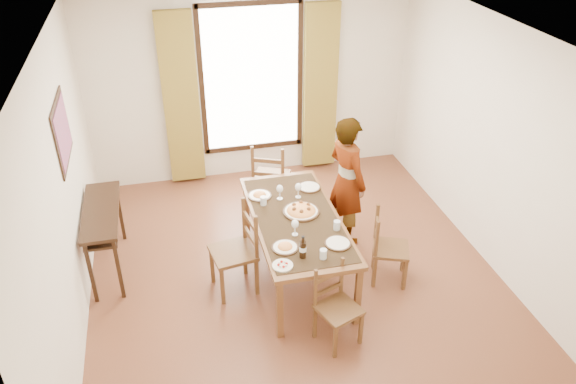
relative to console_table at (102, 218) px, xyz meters
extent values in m
plane|color=#4F2818|center=(2.03, -0.60, -0.68)|extent=(5.00, 5.00, 0.00)
cube|color=silver|center=(2.03, 1.90, 0.67)|extent=(4.50, 0.10, 2.70)
cube|color=silver|center=(2.03, -3.10, 0.67)|extent=(4.50, 0.10, 2.70)
cube|color=silver|center=(-0.22, -0.60, 0.67)|extent=(0.10, 5.00, 2.70)
cube|color=silver|center=(4.28, -0.60, 0.67)|extent=(0.10, 5.00, 2.70)
cube|color=white|center=(2.03, -0.60, 2.04)|extent=(4.50, 5.00, 0.04)
cube|color=white|center=(2.03, 1.87, 0.77)|extent=(1.30, 0.04, 2.00)
cube|color=olive|center=(1.05, 1.81, 0.57)|extent=(0.48, 0.10, 2.40)
cube|color=olive|center=(3.01, 1.81, 0.57)|extent=(0.48, 0.10, 2.40)
cube|color=black|center=(-0.21, 0.00, 1.07)|extent=(0.02, 0.86, 0.66)
cube|color=red|center=(-0.20, 0.00, 1.07)|extent=(0.01, 0.76, 0.56)
cube|color=black|center=(0.00, 0.00, 0.10)|extent=(0.38, 1.20, 0.04)
cube|color=black|center=(0.00, 0.00, -0.02)|extent=(0.34, 1.10, 0.03)
cube|color=black|center=(-0.14, -0.55, -0.30)|extent=(0.04, 0.04, 0.76)
cube|color=black|center=(-0.14, 0.55, -0.30)|extent=(0.04, 0.04, 0.76)
cube|color=black|center=(0.14, -0.55, -0.30)|extent=(0.04, 0.04, 0.76)
cube|color=black|center=(0.14, 0.55, -0.30)|extent=(0.04, 0.04, 0.76)
cube|color=brown|center=(2.05, -0.59, 0.04)|extent=(0.91, 1.96, 0.05)
cube|color=black|center=(2.05, -0.59, 0.07)|extent=(0.84, 1.80, 0.01)
cube|color=brown|center=(1.65, -1.51, -0.33)|extent=(0.06, 0.06, 0.70)
cube|color=brown|center=(1.65, 0.34, -0.33)|extent=(0.06, 0.06, 0.70)
cube|color=brown|center=(2.45, -1.51, -0.33)|extent=(0.06, 0.06, 0.70)
cube|color=brown|center=(2.45, 0.34, -0.33)|extent=(0.06, 0.06, 0.70)
cube|color=brown|center=(1.33, -0.68, -0.21)|extent=(0.51, 0.51, 0.04)
cube|color=brown|center=(1.11, -0.53, -0.44)|extent=(0.04, 0.04, 0.48)
cube|color=brown|center=(1.49, -0.46, -0.44)|extent=(0.04, 0.04, 0.48)
cube|color=brown|center=(1.17, -0.90, -0.44)|extent=(0.04, 0.04, 0.48)
cube|color=brown|center=(1.55, -0.84, -0.44)|extent=(0.04, 0.04, 0.48)
cube|color=brown|center=(1.50, -0.46, 0.06)|extent=(0.04, 0.04, 0.53)
cube|color=brown|center=(1.56, -0.84, 0.06)|extent=(0.04, 0.04, 0.53)
cube|color=brown|center=(1.53, -0.65, -0.05)|extent=(0.09, 0.38, 0.05)
cube|color=brown|center=(1.53, -0.65, 0.15)|extent=(0.09, 0.38, 0.05)
cube|color=brown|center=(2.07, 0.80, -0.20)|extent=(0.59, 0.59, 0.04)
cube|color=brown|center=(2.32, 0.90, -0.44)|extent=(0.04, 0.04, 0.48)
cube|color=brown|center=(2.16, 0.54, -0.44)|extent=(0.04, 0.04, 0.48)
cube|color=brown|center=(1.97, 1.05, -0.44)|extent=(0.04, 0.04, 0.48)
cube|color=brown|center=(1.81, 0.70, -0.44)|extent=(0.04, 0.04, 0.48)
cube|color=brown|center=(2.16, 0.54, 0.06)|extent=(0.04, 0.04, 0.53)
cube|color=brown|center=(1.81, 0.69, 0.06)|extent=(0.04, 0.04, 0.53)
cube|color=brown|center=(1.98, 0.61, -0.04)|extent=(0.36, 0.18, 0.05)
cube|color=brown|center=(1.98, 0.61, 0.15)|extent=(0.36, 0.18, 0.05)
cube|color=brown|center=(2.19, -1.69, -0.29)|extent=(0.48, 0.48, 0.04)
cube|color=brown|center=(2.10, -1.89, -0.49)|extent=(0.04, 0.04, 0.40)
cube|color=brown|center=(1.98, -1.60, -0.49)|extent=(0.04, 0.04, 0.40)
cube|color=brown|center=(2.39, -1.78, -0.49)|extent=(0.04, 0.04, 0.40)
cube|color=brown|center=(2.28, -1.48, -0.49)|extent=(0.04, 0.04, 0.40)
cube|color=brown|center=(1.98, -1.59, -0.07)|extent=(0.03, 0.03, 0.44)
cube|color=brown|center=(2.28, -1.48, -0.07)|extent=(0.03, 0.03, 0.44)
cube|color=brown|center=(2.13, -1.53, -0.16)|extent=(0.30, 0.13, 0.04)
cube|color=brown|center=(2.13, -1.53, 0.00)|extent=(0.30, 0.13, 0.04)
cube|color=brown|center=(3.03, -0.93, -0.27)|extent=(0.49, 0.49, 0.04)
cube|color=brown|center=(3.13, -1.14, -0.48)|extent=(0.04, 0.04, 0.41)
cube|color=brown|center=(2.82, -1.02, -0.48)|extent=(0.04, 0.04, 0.41)
cube|color=brown|center=(3.24, -0.84, -0.48)|extent=(0.04, 0.04, 0.41)
cube|color=brown|center=(2.94, -0.72, -0.48)|extent=(0.04, 0.04, 0.41)
cube|color=brown|center=(2.81, -1.02, -0.05)|extent=(0.03, 0.03, 0.46)
cube|color=brown|center=(2.93, -0.72, -0.05)|extent=(0.03, 0.03, 0.46)
cube|color=brown|center=(2.87, -0.87, -0.14)|extent=(0.14, 0.31, 0.05)
cube|color=brown|center=(2.87, -0.87, 0.03)|extent=(0.14, 0.31, 0.05)
imported|color=#95989D|center=(2.80, -0.05, 0.12)|extent=(0.84, 0.76, 1.62)
cylinder|color=silver|center=(2.40, -0.90, 0.12)|extent=(0.07, 0.07, 0.10)
cylinder|color=silver|center=(1.76, -0.25, 0.12)|extent=(0.07, 0.07, 0.10)
cylinder|color=silver|center=(2.13, -1.34, 0.12)|extent=(0.07, 0.07, 0.10)
camera|label=1|loc=(0.78, -5.45, 3.43)|focal=35.00mm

